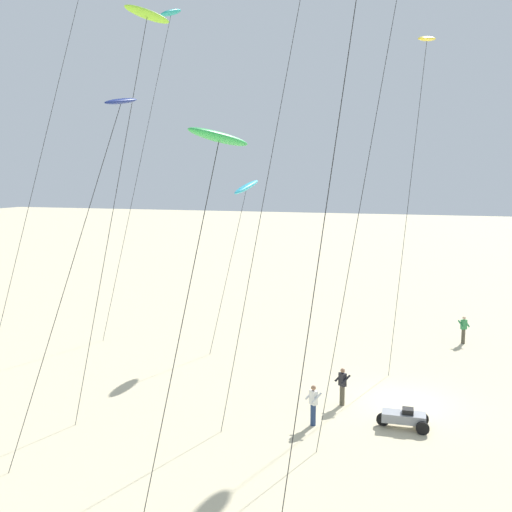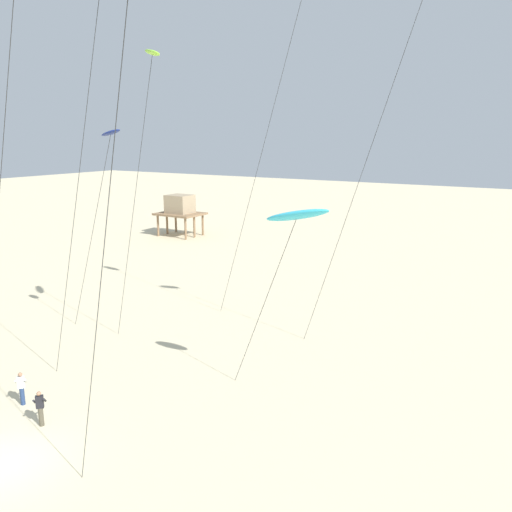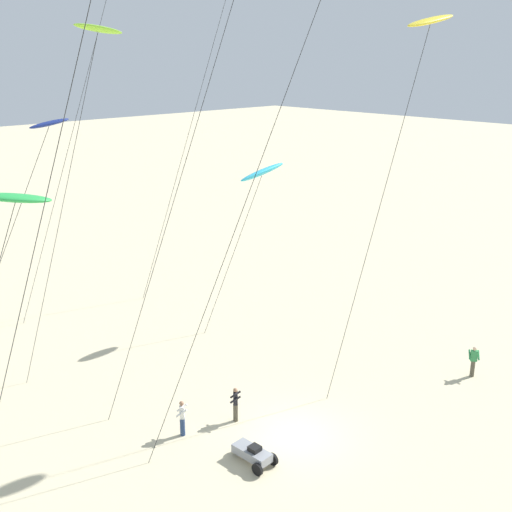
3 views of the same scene
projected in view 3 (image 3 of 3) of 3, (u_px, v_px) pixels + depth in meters
name	position (u px, v px, depth m)	size (l,w,h in m)	color
ground_plane	(296.00, 435.00, 27.44)	(260.00, 260.00, 0.00)	beige
kite_green	(15.00, 200.00, 21.77)	(5.35, 1.72, 11.44)	green
kite_cyan	(262.00, 173.00, 36.60)	(5.63, 1.41, 9.93)	#33BFE0
kite_yellow	(430.00, 24.00, 27.53)	(6.36, 1.65, 17.67)	yellow
kite_navy	(47.00, 130.00, 28.13)	(6.82, 1.70, 13.16)	navy
kite_lime	(97.00, 36.00, 29.14)	(6.02, 1.92, 17.36)	#8CD833
kite_flyer_nearest	(473.00, 361.00, 32.16)	(0.72, 0.72, 1.67)	#4C4738
kite_flyer_middle	(236.00, 403.00, 28.21)	(0.73, 0.73, 1.67)	#4C4738
kite_flyer_furthest	(182.00, 417.00, 27.16)	(0.73, 0.73, 1.67)	navy
beach_buggy	(253.00, 454.00, 25.44)	(1.06, 2.08, 0.82)	gray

